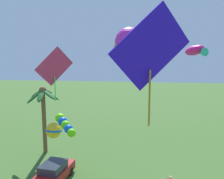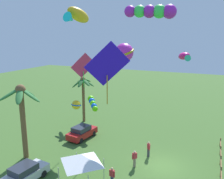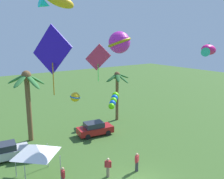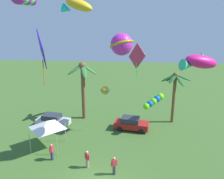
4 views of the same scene
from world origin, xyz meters
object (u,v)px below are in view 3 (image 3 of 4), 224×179
(kite_ball_2, at_px, (119,42))
(kite_diamond_4, at_px, (98,58))
(parked_car_1, at_px, (5,152))
(parked_car_0, at_px, (95,129))
(spectator_0, at_px, (63,177))
(spectator_1, at_px, (137,162))
(palm_tree_0, at_px, (117,84))
(spectator_2, at_px, (108,167))
(kite_ball_0, at_px, (75,97))
(kite_fish_5, at_px, (208,50))
(kite_tube_1, at_px, (114,100))
(palm_tree_1, at_px, (27,90))
(festival_tent, at_px, (36,149))
(kite_diamond_7, at_px, (52,51))
(kite_fish_6, at_px, (57,1))

(kite_ball_2, bearing_deg, kite_diamond_4, 76.46)
(parked_car_1, distance_m, kite_diamond_4, 12.55)
(parked_car_1, bearing_deg, parked_car_0, 0.79)
(spectator_0, height_order, spectator_1, same)
(palm_tree_0, bearing_deg, spectator_2, -129.76)
(kite_ball_0, height_order, kite_diamond_4, kite_diamond_4)
(parked_car_1, xyz_separation_m, spectator_0, (2.43, -6.81, 0.06))
(spectator_0, relative_size, kite_fish_5, 0.61)
(kite_ball_0, bearing_deg, kite_ball_2, -65.47)
(spectator_0, height_order, kite_tube_1, kite_tube_1)
(kite_tube_1, xyz_separation_m, kite_ball_2, (-3.38, -5.41, 6.58))
(palm_tree_1, bearing_deg, kite_ball_2, -57.24)
(festival_tent, distance_m, kite_tube_1, 11.64)
(parked_car_0, relative_size, kite_ball_2, 1.48)
(kite_diamond_4, bearing_deg, kite_tube_1, 0.95)
(spectator_2, bearing_deg, kite_diamond_7, 163.76)
(spectator_1, height_order, kite_diamond_4, kite_diamond_4)
(palm_tree_0, distance_m, kite_fish_6, 14.52)
(festival_tent, bearing_deg, parked_car_0, 30.76)
(kite_ball_0, distance_m, kite_fish_6, 8.96)
(spectator_2, bearing_deg, festival_tent, 147.47)
(spectator_2, relative_size, kite_diamond_7, 0.34)
(parked_car_0, relative_size, festival_tent, 1.44)
(parked_car_0, bearing_deg, kite_diamond_4, -24.03)
(kite_ball_0, bearing_deg, palm_tree_1, 130.42)
(kite_diamond_4, xyz_separation_m, kite_diamond_7, (-7.62, -6.46, 1.25))
(palm_tree_0, xyz_separation_m, kite_tube_1, (-2.58, -2.81, -1.14))
(kite_diamond_4, distance_m, kite_diamond_7, 10.07)
(kite_ball_2, bearing_deg, palm_tree_0, 54.07)
(spectator_2, xyz_separation_m, kite_diamond_7, (-3.65, 1.06, 9.01))
(palm_tree_0, bearing_deg, kite_ball_2, -125.93)
(parked_car_0, distance_m, festival_tent, 9.57)
(parked_car_1, relative_size, kite_ball_2, 1.47)
(parked_car_0, bearing_deg, kite_diamond_7, -137.35)
(parked_car_0, height_order, parked_car_1, same)
(parked_car_0, xyz_separation_m, kite_diamond_7, (-7.21, -6.64, 9.07))
(palm_tree_0, xyz_separation_m, spectator_2, (-8.63, -10.37, -4.02))
(kite_tube_1, bearing_deg, spectator_1, -114.07)
(palm_tree_0, height_order, parked_car_0, palm_tree_0)
(kite_diamond_7, bearing_deg, kite_ball_2, 9.77)
(spectator_0, distance_m, festival_tent, 2.91)
(kite_diamond_7, bearing_deg, kite_fish_5, -19.65)
(kite_diamond_7, bearing_deg, spectator_1, -16.13)
(spectator_0, height_order, kite_ball_2, kite_ball_2)
(spectator_0, xyz_separation_m, kite_tube_1, (9.48, 6.79, 2.88))
(kite_fish_5, height_order, kite_diamond_7, kite_diamond_7)
(kite_ball_2, distance_m, kite_diamond_4, 5.78)
(parked_car_0, bearing_deg, palm_tree_0, 27.71)
(kite_ball_2, xyz_separation_m, kite_diamond_4, (1.29, 5.37, -1.71))
(parked_car_0, distance_m, kite_ball_0, 5.28)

